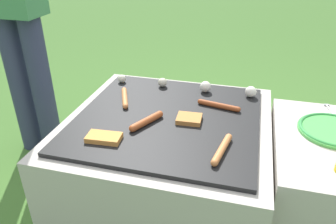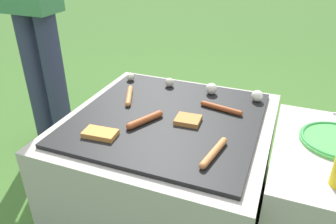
{
  "view_description": "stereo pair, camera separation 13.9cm",
  "coord_description": "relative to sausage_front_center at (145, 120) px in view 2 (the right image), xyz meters",
  "views": [
    {
      "loc": [
        0.31,
        -1.18,
        1.14
      ],
      "look_at": [
        0.0,
        0.0,
        0.47
      ],
      "focal_mm": 35.0,
      "sensor_mm": 36.0,
      "label": 1
    },
    {
      "loc": [
        0.44,
        -1.14,
        1.14
      ],
      "look_at": [
        0.0,
        0.0,
        0.47
      ],
      "focal_mm": 35.0,
      "sensor_mm": 36.0,
      "label": 2
    }
  ],
  "objects": [
    {
      "name": "sausage_front_left",
      "position": [
        -0.17,
        0.19,
        -0.0
      ],
      "size": [
        0.1,
        0.19,
        0.02
      ],
      "color": "#C6753D",
      "rests_on": "grill"
    },
    {
      "name": "bread_slice_left",
      "position": [
        -0.12,
        -0.15,
        -0.0
      ],
      "size": [
        0.13,
        0.08,
        0.02
      ],
      "color": "#D18438",
      "rests_on": "grill"
    },
    {
      "name": "grill",
      "position": [
        0.07,
        0.09,
        -0.24
      ],
      "size": [
        0.86,
        0.86,
        0.45
      ],
      "color": "#B2AA9E",
      "rests_on": "ground_plane"
    },
    {
      "name": "sausage_mid_right",
      "position": [
        0.32,
        -0.12,
        -0.0
      ],
      "size": [
        0.06,
        0.2,
        0.03
      ],
      "color": "#C6753D",
      "rests_on": "grill"
    },
    {
      "name": "sausage_mid_left",
      "position": [
        0.27,
        0.22,
        -0.0
      ],
      "size": [
        0.2,
        0.06,
        0.02
      ],
      "color": "#93421E",
      "rests_on": "grill"
    },
    {
      "name": "side_ledge",
      "position": [
        0.73,
        0.06,
        -0.24
      ],
      "size": [
        0.44,
        0.64,
        0.45
      ],
      "color": "#B2AA9E",
      "rests_on": "ground_plane"
    },
    {
      "name": "sausage_front_center",
      "position": [
        0.0,
        0.0,
        0.0
      ],
      "size": [
        0.1,
        0.17,
        0.03
      ],
      "color": "#A34C23",
      "rests_on": "grill"
    },
    {
      "name": "ground_plane",
      "position": [
        0.07,
        0.09,
        -0.47
      ],
      "size": [
        14.0,
        14.0,
        0.0
      ],
      "primitive_type": "plane",
      "color": "#3D6628"
    },
    {
      "name": "mushroom_row",
      "position": [
        0.14,
        0.38,
        0.01
      ],
      "size": [
        0.71,
        0.06,
        0.05
      ],
      "color": "beige",
      "rests_on": "grill"
    },
    {
      "name": "bread_slice_center",
      "position": [
        0.16,
        0.07,
        -0.0
      ],
      "size": [
        0.11,
        0.09,
        0.02
      ],
      "color": "#B27033",
      "rests_on": "grill"
    }
  ]
}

